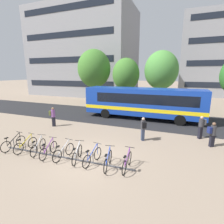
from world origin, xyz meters
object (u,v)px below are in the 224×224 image
at_px(city_bus, 142,102).
at_px(parked_bicycle_purple_3, 49,150).
at_px(parked_bicycle_yellow_1, 26,145).
at_px(parked_bicycle_silver_5, 77,154).
at_px(parked_bicycle_silver_4, 64,152).
at_px(parked_bicycle_purple_8, 127,162).
at_px(commuter_black_pack_2, 143,127).
at_px(parked_bicycle_black_0, 13,143).
at_px(parked_bicycle_blue_7, 108,161).
at_px(street_tree_2, 161,70).
at_px(commuter_olive_pack_0, 53,115).
at_px(commuter_navy_pack_1, 212,133).
at_px(street_tree_3, 94,69).
at_px(parked_bicycle_blue_6, 92,157).
at_px(street_tree_0, 126,74).
at_px(parked_bicycle_silver_2, 38,147).

relative_size(city_bus, parked_bicycle_purple_3, 7.02).
relative_size(parked_bicycle_yellow_1, parked_bicycle_silver_5, 1.03).
height_order(parked_bicycle_silver_4, parked_bicycle_purple_8, same).
distance_m(parked_bicycle_silver_4, parked_bicycle_silver_5, 0.87).
bearing_deg(commuter_black_pack_2, parked_bicycle_silver_4, 111.38).
xyz_separation_m(parked_bicycle_black_0, parked_bicycle_blue_7, (6.42, 0.19, 0.00)).
height_order(parked_bicycle_purple_8, street_tree_2, street_tree_2).
relative_size(parked_bicycle_black_0, parked_bicycle_silver_5, 1.03).
height_order(city_bus, parked_bicycle_silver_4, city_bus).
bearing_deg(city_bus, commuter_olive_pack_0, 38.97).
relative_size(parked_bicycle_purple_8, commuter_navy_pack_1, 1.04).
height_order(commuter_olive_pack_0, commuter_black_pack_2, commuter_olive_pack_0).
bearing_deg(street_tree_3, parked_bicycle_yellow_1, -77.21).
height_order(parked_bicycle_purple_3, parked_bicycle_silver_5, same).
relative_size(city_bus, commuter_black_pack_2, 7.06).
height_order(parked_bicycle_blue_6, commuter_navy_pack_1, commuter_navy_pack_1).
distance_m(city_bus, street_tree_0, 7.83).
relative_size(parked_bicycle_purple_3, parked_bicycle_purple_8, 1.00).
distance_m(parked_bicycle_black_0, parked_bicycle_silver_5, 4.58).
distance_m(commuter_navy_pack_1, street_tree_0, 15.46).
bearing_deg(commuter_navy_pack_1, street_tree_3, 111.81).
distance_m(parked_bicycle_purple_3, parked_bicycle_silver_5, 1.85).
bearing_deg(parked_bicycle_silver_5, parked_bicycle_blue_6, -101.87).
bearing_deg(parked_bicycle_blue_6, street_tree_3, 33.91).
height_order(parked_bicycle_silver_5, parked_bicycle_blue_6, same).
bearing_deg(parked_bicycle_purple_8, commuter_olive_pack_0, 60.68).
bearing_deg(commuter_olive_pack_0, parked_bicycle_silver_5, -63.00).
height_order(parked_bicycle_yellow_1, commuter_olive_pack_0, commuter_olive_pack_0).
relative_size(parked_bicycle_blue_7, commuter_black_pack_2, 1.00).
xyz_separation_m(parked_bicycle_purple_3, parked_bicycle_blue_6, (2.75, 0.19, 0.00)).
distance_m(parked_bicycle_silver_2, street_tree_3, 18.11).
relative_size(parked_bicycle_black_0, commuter_olive_pack_0, 0.99).
distance_m(parked_bicycle_silver_5, commuter_black_pack_2, 5.07).
distance_m(parked_bicycle_silver_5, commuter_navy_pack_1, 8.62).
bearing_deg(parked_bicycle_blue_6, parked_bicycle_purple_8, -78.67).
bearing_deg(parked_bicycle_blue_6, street_tree_0, 18.38).
height_order(parked_bicycle_purple_8, commuter_black_pack_2, commuter_black_pack_2).
distance_m(parked_bicycle_yellow_1, parked_bicycle_silver_4, 2.78).
bearing_deg(parked_bicycle_blue_6, parked_bicycle_silver_2, 98.76).
bearing_deg(commuter_black_pack_2, parked_bicycle_yellow_1, 95.90).
xyz_separation_m(city_bus, parked_bicycle_silver_2, (-4.11, -10.23, -1.39)).
bearing_deg(street_tree_0, parked_bicycle_yellow_1, -94.51).
xyz_separation_m(parked_bicycle_silver_4, parked_bicycle_blue_7, (2.70, 0.03, 0.00)).
xyz_separation_m(parked_bicycle_silver_4, street_tree_2, (3.23, 17.85, 4.72)).
bearing_deg(parked_bicycle_silver_5, street_tree_3, 9.40).
xyz_separation_m(parked_bicycle_yellow_1, parked_bicycle_silver_4, (2.77, 0.08, 0.00)).
bearing_deg(street_tree_2, commuter_olive_pack_0, -120.58).
bearing_deg(parked_bicycle_yellow_1, parked_bicycle_black_0, 97.83).
xyz_separation_m(parked_bicycle_purple_3, parked_bicycle_silver_4, (0.98, 0.10, 0.00)).
xyz_separation_m(parked_bicycle_silver_4, commuter_navy_pack_1, (8.00, 4.84, 0.57)).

